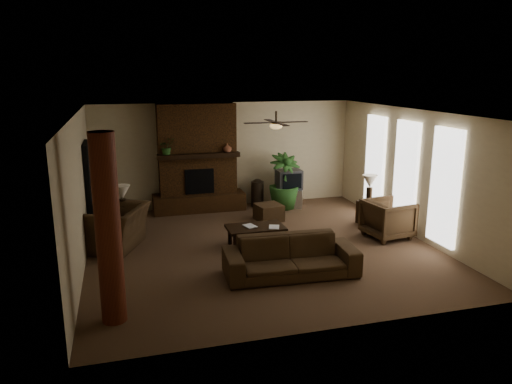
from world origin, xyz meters
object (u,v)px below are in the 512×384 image
object	(u,v)px
log_column	(108,230)
armchair_left	(114,220)
side_table_right	(370,213)
coffee_table	(256,229)
ottoman	(269,212)
floor_vase	(257,191)
lamp_right	(370,183)
armchair_right	(388,217)
side_table_left	(123,226)
lamp_left	(122,194)
floor_plant	(284,193)
sofa	(291,251)
tv_stand	(287,197)

from	to	relation	value
log_column	armchair_left	size ratio (longest dim) A/B	2.09
side_table_right	coffee_table	bearing A→B (deg)	-166.12
ottoman	floor_vase	distance (m)	1.32
floor_vase	lamp_right	world-z (taller)	lamp_right
log_column	side_table_right	distance (m)	6.89
log_column	armchair_right	size ratio (longest dim) A/B	2.99
ottoman	lamp_right	distance (m)	2.54
side_table_left	side_table_right	distance (m)	5.79
ottoman	lamp_left	xyz separation A→B (m)	(-3.46, -0.46, 0.80)
armchair_right	floor_plant	world-z (taller)	armchair_right
armchair_left	log_column	bearing A→B (deg)	23.62
log_column	sofa	world-z (taller)	log_column
armchair_right	floor_plant	size ratio (longest dim) A/B	0.63
sofa	lamp_left	xyz separation A→B (m)	(-2.86, 2.88, 0.53)
armchair_left	lamp_left	xyz separation A→B (m)	(0.21, 0.53, 0.41)
ottoman	side_table_right	size ratio (longest dim) A/B	1.09
side_table_right	lamp_right	xyz separation A→B (m)	(-0.05, 0.02, 0.73)
side_table_left	lamp_left	world-z (taller)	lamp_left
armchair_left	armchair_right	size ratio (longest dim) A/B	1.43
lamp_left	lamp_right	size ratio (longest dim) A/B	1.00
coffee_table	ottoman	world-z (taller)	coffee_table
coffee_table	lamp_left	bearing A→B (deg)	154.89
coffee_table	tv_stand	xyz separation A→B (m)	(1.65, 2.79, -0.12)
log_column	side_table_left	xyz separation A→B (m)	(0.19, 3.77, -1.12)
coffee_table	side_table_left	bearing A→B (deg)	154.91
log_column	lamp_right	size ratio (longest dim) A/B	4.31
armchair_left	coffee_table	size ratio (longest dim) A/B	1.12
sofa	lamp_right	bearing A→B (deg)	43.87
log_column	ottoman	bearing A→B (deg)	48.96
log_column	armchair_left	bearing A→B (deg)	89.93
ottoman	lamp_right	bearing A→B (deg)	-22.30
tv_stand	lamp_right	world-z (taller)	lamp_right
floor_vase	lamp_right	size ratio (longest dim) A/B	1.18
tv_stand	sofa	bearing A→B (deg)	-85.65
floor_vase	side_table_left	size ratio (longest dim) A/B	1.40
tv_stand	lamp_left	bearing A→B (deg)	-137.80
ottoman	tv_stand	distance (m)	1.38
floor_plant	side_table_right	bearing A→B (deg)	-50.04
log_column	lamp_left	bearing A→B (deg)	86.81
armchair_left	floor_plant	distance (m)	4.79
armchair_right	side_table_left	bearing A→B (deg)	66.70
armchair_right	side_table_left	distance (m)	5.84
armchair_right	tv_stand	bearing A→B (deg)	15.01
side_table_left	lamp_right	size ratio (longest dim) A/B	0.85
floor_plant	ottoman	bearing A→B (deg)	-126.81
log_column	sofa	bearing A→B (deg)	16.06
sofa	tv_stand	xyz separation A→B (m)	(1.45, 4.42, -0.22)
tv_stand	lamp_left	distance (m)	4.63
log_column	side_table_left	size ratio (longest dim) A/B	5.09
side_table_right	lamp_left	bearing A→B (deg)	175.24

